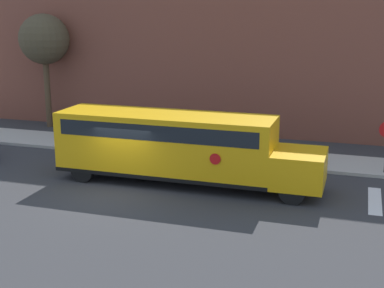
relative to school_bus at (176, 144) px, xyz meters
name	(u,v)px	position (x,y,z in m)	size (l,w,h in m)	color
ground_plane	(119,191)	(-1.88, -1.72, -1.71)	(60.00, 60.00, 0.00)	#333335
sidewalk_strip	(173,150)	(-1.88, 4.78, -1.63)	(44.00, 3.00, 0.15)	#B2ADA3
building_backdrop	(208,37)	(-1.88, 11.28, 3.83)	(32.00, 4.00, 11.06)	brown
school_bus	(176,144)	(0.00, 0.00, 0.00)	(11.23, 2.57, 2.97)	#EAA80F
tree_near_sidewalk	(44,40)	(-11.30, 8.11, 3.65)	(3.04, 3.04, 6.94)	brown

